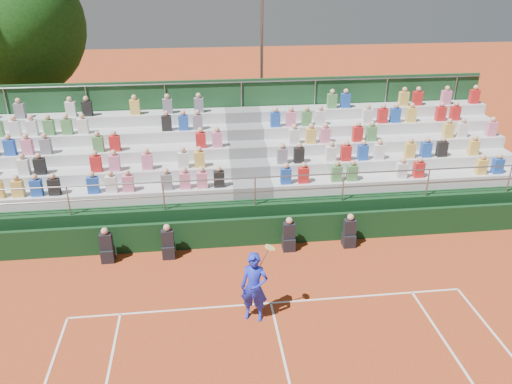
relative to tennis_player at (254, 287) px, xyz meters
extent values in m
plane|color=#AC411C|center=(0.53, 0.56, -0.99)|extent=(90.00, 90.00, 0.00)
cube|color=white|center=(0.53, 0.56, -0.99)|extent=(11.00, 0.06, 0.01)
cube|color=black|center=(0.53, 3.76, -0.49)|extent=(20.00, 0.15, 1.00)
cube|color=black|center=(-4.28, 3.31, -0.77)|extent=(0.40, 0.40, 0.44)
cube|color=black|center=(-4.28, 3.31, -0.29)|extent=(0.38, 0.25, 0.55)
sphere|color=tan|center=(-4.28, 3.31, 0.09)|extent=(0.22, 0.22, 0.22)
cube|color=black|center=(-2.38, 3.31, -0.77)|extent=(0.40, 0.40, 0.44)
cube|color=black|center=(-2.38, 3.31, -0.29)|extent=(0.38, 0.25, 0.55)
sphere|color=tan|center=(-2.38, 3.31, 0.09)|extent=(0.22, 0.22, 0.22)
cube|color=black|center=(1.52, 3.31, -0.77)|extent=(0.40, 0.40, 0.44)
cube|color=black|center=(1.52, 3.31, -0.29)|extent=(0.38, 0.25, 0.55)
sphere|color=tan|center=(1.52, 3.31, 0.09)|extent=(0.22, 0.22, 0.22)
cube|color=black|center=(3.54, 3.31, -0.77)|extent=(0.40, 0.40, 0.44)
cube|color=black|center=(3.54, 3.31, -0.29)|extent=(0.38, 0.25, 0.55)
sphere|color=tan|center=(3.54, 3.31, 0.09)|extent=(0.22, 0.22, 0.22)
cube|color=black|center=(0.53, 6.86, -0.39)|extent=(20.00, 5.20, 1.20)
cube|color=silver|center=(-4.82, 5.18, 0.42)|extent=(9.30, 0.85, 0.42)
cube|color=silver|center=(5.88, 5.18, 0.42)|extent=(9.30, 0.85, 0.42)
cube|color=slate|center=(0.53, 5.18, 0.42)|extent=(1.40, 0.85, 0.42)
cube|color=silver|center=(-4.82, 6.03, 0.84)|extent=(9.30, 0.85, 0.42)
cube|color=silver|center=(5.88, 6.03, 0.84)|extent=(9.30, 0.85, 0.42)
cube|color=slate|center=(0.53, 6.03, 0.84)|extent=(1.40, 0.85, 0.42)
cube|color=silver|center=(-4.82, 6.88, 1.26)|extent=(9.30, 0.85, 0.42)
cube|color=silver|center=(5.88, 6.88, 1.26)|extent=(9.30, 0.85, 0.42)
cube|color=slate|center=(0.53, 6.88, 1.26)|extent=(1.40, 0.85, 0.42)
cube|color=silver|center=(-4.82, 7.73, 1.68)|extent=(9.30, 0.85, 0.42)
cube|color=silver|center=(5.88, 7.73, 1.68)|extent=(9.30, 0.85, 0.42)
cube|color=slate|center=(0.53, 7.73, 1.68)|extent=(1.40, 0.85, 0.42)
cube|color=silver|center=(-4.82, 8.58, 2.10)|extent=(9.30, 0.85, 0.42)
cube|color=silver|center=(5.88, 8.58, 2.10)|extent=(9.30, 0.85, 0.42)
cube|color=slate|center=(0.53, 8.58, 2.10)|extent=(1.40, 0.85, 0.42)
cube|color=#194221|center=(0.53, 9.11, 1.21)|extent=(20.00, 0.12, 4.40)
cylinder|color=gray|center=(0.53, 4.31, 1.21)|extent=(20.00, 0.05, 0.05)
cylinder|color=gray|center=(0.53, 9.01, 3.31)|extent=(20.00, 0.05, 0.05)
cube|color=gold|center=(-7.20, 5.03, 0.91)|extent=(0.36, 0.24, 0.56)
cube|color=#1E4CB2|center=(-6.62, 5.03, 0.91)|extent=(0.36, 0.24, 0.56)
cube|color=black|center=(-6.05, 5.03, 0.91)|extent=(0.36, 0.24, 0.56)
cube|color=#1E4CB2|center=(-4.81, 5.03, 0.91)|extent=(0.36, 0.24, 0.56)
cube|color=silver|center=(-4.22, 5.03, 0.91)|extent=(0.36, 0.24, 0.56)
cube|color=pink|center=(-3.67, 5.03, 0.91)|extent=(0.36, 0.24, 0.56)
cube|color=slate|center=(-2.39, 5.03, 0.91)|extent=(0.36, 0.24, 0.56)
cube|color=pink|center=(-1.78, 5.03, 0.91)|extent=(0.36, 0.24, 0.56)
cube|color=pink|center=(-1.20, 5.03, 0.91)|extent=(0.36, 0.24, 0.56)
cube|color=black|center=(-0.63, 5.03, 0.91)|extent=(0.36, 0.24, 0.56)
cube|color=silver|center=(-7.18, 5.88, 1.33)|extent=(0.36, 0.24, 0.56)
cube|color=black|center=(-6.66, 5.88, 1.33)|extent=(0.36, 0.24, 0.56)
cube|color=red|center=(-4.80, 5.88, 1.33)|extent=(0.36, 0.24, 0.56)
cube|color=pink|center=(-4.18, 5.88, 1.33)|extent=(0.36, 0.24, 0.56)
cube|color=pink|center=(-3.07, 5.88, 1.33)|extent=(0.36, 0.24, 0.56)
cube|color=silver|center=(-1.82, 5.88, 1.33)|extent=(0.36, 0.24, 0.56)
cube|color=gold|center=(-1.25, 5.88, 1.33)|extent=(0.36, 0.24, 0.56)
cube|color=#1E4CB2|center=(-7.81, 6.73, 1.75)|extent=(0.36, 0.24, 0.56)
cube|color=pink|center=(-7.23, 6.73, 1.75)|extent=(0.36, 0.24, 0.56)
cube|color=slate|center=(-6.60, 6.73, 1.75)|extent=(0.36, 0.24, 0.56)
cube|color=#4C8C4C|center=(-4.81, 6.73, 1.75)|extent=(0.36, 0.24, 0.56)
cube|color=red|center=(-4.23, 6.73, 1.75)|extent=(0.36, 0.24, 0.56)
cube|color=red|center=(-1.18, 6.73, 1.75)|extent=(0.36, 0.24, 0.56)
cube|color=pink|center=(-0.58, 6.73, 1.75)|extent=(0.36, 0.24, 0.56)
cube|color=silver|center=(-7.82, 7.58, 2.17)|extent=(0.36, 0.24, 0.56)
cube|color=silver|center=(-7.22, 7.58, 2.17)|extent=(0.36, 0.24, 0.56)
cube|color=#4C8C4C|center=(-6.63, 7.58, 2.17)|extent=(0.36, 0.24, 0.56)
cube|color=#4C8C4C|center=(-6.00, 7.58, 2.17)|extent=(0.36, 0.24, 0.56)
cube|color=silver|center=(-5.43, 7.58, 2.17)|extent=(0.36, 0.24, 0.56)
cube|color=black|center=(-2.41, 7.58, 2.17)|extent=(0.36, 0.24, 0.56)
cube|color=#1E4CB2|center=(-1.79, 7.58, 2.17)|extent=(0.36, 0.24, 0.56)
cube|color=slate|center=(-1.26, 7.58, 2.17)|extent=(0.36, 0.24, 0.56)
cube|color=slate|center=(-7.82, 8.43, 2.59)|extent=(0.36, 0.24, 0.56)
cube|color=silver|center=(-5.98, 8.43, 2.59)|extent=(0.36, 0.24, 0.56)
cube|color=black|center=(-5.38, 8.43, 2.59)|extent=(0.36, 0.24, 0.56)
cube|color=gold|center=(-3.61, 8.43, 2.59)|extent=(0.36, 0.24, 0.56)
cube|color=slate|center=(-2.38, 8.43, 2.59)|extent=(0.36, 0.24, 0.56)
cube|color=slate|center=(-1.18, 8.43, 2.59)|extent=(0.36, 0.24, 0.56)
cube|color=#1E4CB2|center=(1.68, 5.03, 0.91)|extent=(0.36, 0.24, 0.56)
cube|color=red|center=(2.30, 5.03, 0.91)|extent=(0.36, 0.24, 0.56)
cube|color=#4C8C4C|center=(3.48, 5.03, 0.91)|extent=(0.36, 0.24, 0.56)
cube|color=#4C8C4C|center=(4.04, 5.03, 0.91)|extent=(0.36, 0.24, 0.56)
cube|color=silver|center=(5.85, 5.03, 0.91)|extent=(0.36, 0.24, 0.56)
cube|color=red|center=(6.49, 5.03, 0.91)|extent=(0.36, 0.24, 0.56)
cube|color=gold|center=(8.85, 5.03, 0.91)|extent=(0.36, 0.24, 0.56)
cube|color=#1E4CB2|center=(9.48, 5.03, 0.91)|extent=(0.36, 0.24, 0.56)
cube|color=slate|center=(1.69, 5.88, 1.33)|extent=(0.36, 0.24, 0.56)
cube|color=black|center=(2.30, 5.88, 1.33)|extent=(0.36, 0.24, 0.56)
cube|color=silver|center=(3.47, 5.88, 1.33)|extent=(0.36, 0.24, 0.56)
cube|color=red|center=(4.03, 5.88, 1.33)|extent=(0.36, 0.24, 0.56)
cube|color=#1E4CB2|center=(4.66, 5.88, 1.33)|extent=(0.36, 0.24, 0.56)
cube|color=silver|center=(5.27, 5.88, 1.33)|extent=(0.36, 0.24, 0.56)
cube|color=gold|center=(6.45, 5.88, 1.33)|extent=(0.36, 0.24, 0.56)
cube|color=#1E4CB2|center=(7.07, 5.88, 1.33)|extent=(0.36, 0.24, 0.56)
cube|color=black|center=(7.69, 5.88, 1.33)|extent=(0.36, 0.24, 0.56)
cube|color=gold|center=(8.92, 5.88, 1.33)|extent=(0.36, 0.24, 0.56)
cube|color=silver|center=(2.26, 6.73, 1.75)|extent=(0.36, 0.24, 0.56)
cube|color=gold|center=(2.90, 6.73, 1.75)|extent=(0.36, 0.24, 0.56)
cube|color=pink|center=(3.44, 6.73, 1.75)|extent=(0.36, 0.24, 0.56)
cube|color=red|center=(4.69, 6.73, 1.75)|extent=(0.36, 0.24, 0.56)
cube|color=#4C8C4C|center=(5.23, 6.73, 1.75)|extent=(0.36, 0.24, 0.56)
cube|color=gold|center=(8.28, 6.73, 1.75)|extent=(0.36, 0.24, 0.56)
cube|color=silver|center=(8.85, 6.73, 1.75)|extent=(0.36, 0.24, 0.56)
cube|color=pink|center=(10.04, 6.73, 1.75)|extent=(0.36, 0.24, 0.56)
cube|color=#1E4CB2|center=(1.69, 7.58, 2.17)|extent=(0.36, 0.24, 0.56)
cube|color=pink|center=(2.29, 7.58, 2.17)|extent=(0.36, 0.24, 0.56)
cube|color=#4C8C4C|center=(2.90, 7.58, 2.17)|extent=(0.36, 0.24, 0.56)
cube|color=silver|center=(3.43, 7.58, 2.17)|extent=(0.36, 0.24, 0.56)
cube|color=silver|center=(5.31, 7.58, 2.17)|extent=(0.36, 0.24, 0.56)
cube|color=red|center=(5.92, 7.58, 2.17)|extent=(0.36, 0.24, 0.56)
cube|color=#1E4CB2|center=(6.44, 7.58, 2.17)|extent=(0.36, 0.24, 0.56)
cube|color=gold|center=(7.09, 7.58, 2.17)|extent=(0.36, 0.24, 0.56)
cube|color=red|center=(8.31, 7.58, 2.17)|extent=(0.36, 0.24, 0.56)
cube|color=red|center=(8.91, 7.58, 2.17)|extent=(0.36, 0.24, 0.56)
cube|color=#4C8C4C|center=(4.09, 8.43, 2.59)|extent=(0.36, 0.24, 0.56)
cube|color=#1E4CB2|center=(4.65, 8.43, 2.59)|extent=(0.36, 0.24, 0.56)
cube|color=gold|center=(7.07, 8.43, 2.59)|extent=(0.36, 0.24, 0.56)
cube|color=red|center=(7.65, 8.43, 2.59)|extent=(0.36, 0.24, 0.56)
cube|color=pink|center=(8.87, 8.43, 2.59)|extent=(0.36, 0.24, 0.56)
cube|color=red|center=(10.09, 8.43, 2.59)|extent=(0.36, 0.24, 0.56)
imported|color=#1B2CCF|center=(0.00, 0.00, 0.00)|extent=(0.84, 0.68, 1.97)
cylinder|color=gray|center=(0.25, 0.00, 0.86)|extent=(0.26, 0.03, 0.51)
cylinder|color=#E5D866|center=(0.40, 0.00, 1.16)|extent=(0.26, 0.28, 0.14)
cylinder|color=#361E13|center=(-9.18, 13.43, 0.77)|extent=(0.50, 0.50, 3.51)
sphere|color=#10390F|center=(-9.18, 13.43, 5.05)|extent=(6.32, 6.32, 6.32)
cylinder|color=gray|center=(2.00, 14.11, 3.07)|extent=(0.16, 0.16, 8.12)
camera|label=1|loc=(-1.21, -10.59, 7.70)|focal=35.00mm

